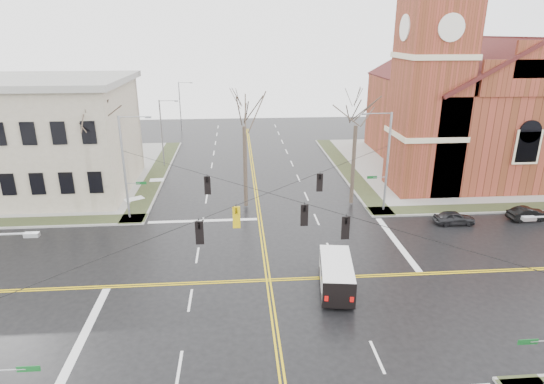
{
  "coord_description": "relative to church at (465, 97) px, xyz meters",
  "views": [
    {
      "loc": [
        -1.88,
        -26.55,
        15.71
      ],
      "look_at": [
        0.72,
        6.0,
        4.11
      ],
      "focal_mm": 30.0,
      "sensor_mm": 36.0,
      "label": 1
    }
  ],
  "objects": [
    {
      "name": "streetlight_north_b",
      "position": [
        -35.42,
        23.22,
        -3.97
      ],
      "size": [
        2.3,
        0.2,
        8.0
      ],
      "color": "gray",
      "rests_on": "ground"
    },
    {
      "name": "signal_pole_nw",
      "position": [
        -36.09,
        -13.28,
        -3.48
      ],
      "size": [
        2.75,
        0.22,
        9.0
      ],
      "color": "gray",
      "rests_on": "ground"
    },
    {
      "name": "sidewalks",
      "position": [
        -24.76,
        -24.78,
        -8.36
      ],
      "size": [
        80.0,
        80.0,
        0.17
      ],
      "color": "gray",
      "rests_on": "ground"
    },
    {
      "name": "parked_car_b",
      "position": [
        -1.29,
        -16.37,
        -7.85
      ],
      "size": [
        3.63,
        1.52,
        1.17
      ],
      "primitive_type": "imported",
      "rotation": [
        0.0,
        0.0,
        1.65
      ],
      "color": "black",
      "rests_on": "ground"
    },
    {
      "name": "tree_ne",
      "position": [
        -15.82,
        -11.29,
        -0.33
      ],
      "size": [
        4.0,
        4.0,
        11.19
      ],
      "color": "#32291F",
      "rests_on": "ground"
    },
    {
      "name": "cargo_van",
      "position": [
        -20.52,
        -26.1,
        -7.29
      ],
      "size": [
        2.69,
        5.34,
        1.94
      ],
      "rotation": [
        0.0,
        0.0,
        -0.14
      ],
      "color": "white",
      "rests_on": "ground"
    },
    {
      "name": "church",
      "position": [
        0.0,
        0.0,
        0.0
      ],
      "size": [
        24.28,
        27.48,
        27.5
      ],
      "color": "brown",
      "rests_on": "ground"
    },
    {
      "name": "tree_nw_far",
      "position": [
        -39.16,
        -10.7,
        -0.43
      ],
      "size": [
        4.0,
        4.0,
        11.05
      ],
      "color": "#32291F",
      "rests_on": "ground"
    },
    {
      "name": "span_wires",
      "position": [
        -24.76,
        -24.78,
        -2.23
      ],
      "size": [
        23.02,
        23.02,
        0.03
      ],
      "color": "black",
      "rests_on": "ground"
    },
    {
      "name": "tree_nw_near",
      "position": [
        -25.91,
        -11.25,
        -0.23
      ],
      "size": [
        4.0,
        4.0,
        11.33
      ],
      "color": "#32291F",
      "rests_on": "ground"
    },
    {
      "name": "streetlight_north_a",
      "position": [
        -35.42,
        3.22,
        -3.97
      ],
      "size": [
        2.3,
        0.2,
        8.0
      ],
      "color": "gray",
      "rests_on": "ground"
    },
    {
      "name": "traffic_signals",
      "position": [
        -24.76,
        -25.45,
        -2.98
      ],
      "size": [
        8.21,
        8.26,
        1.3
      ],
      "color": "black",
      "rests_on": "ground"
    },
    {
      "name": "ground",
      "position": [
        -24.76,
        -24.78,
        -8.43
      ],
      "size": [
        120.0,
        120.0,
        0.0
      ],
      "primitive_type": "plane",
      "color": "black",
      "rests_on": "ground"
    },
    {
      "name": "signal_pole_ne",
      "position": [
        -13.44,
        -13.28,
        -3.48
      ],
      "size": [
        2.75,
        0.22,
        9.0
      ],
      "color": "gray",
      "rests_on": "ground"
    },
    {
      "name": "parked_car_a",
      "position": [
        -8.16,
        -16.72,
        -7.85
      ],
      "size": [
        3.47,
        1.47,
        1.17
      ],
      "primitive_type": "imported",
      "rotation": [
        0.0,
        0.0,
        1.54
      ],
      "color": "black",
      "rests_on": "ground"
    },
    {
      "name": "road_markings",
      "position": [
        -24.76,
        -24.78,
        -8.43
      ],
      "size": [
        100.0,
        100.0,
        0.01
      ],
      "color": "gold",
      "rests_on": "ground"
    },
    {
      "name": "civic_building_a",
      "position": [
        -46.76,
        -4.78,
        -2.93
      ],
      "size": [
        18.0,
        14.0,
        11.0
      ],
      "primitive_type": "cube",
      "color": "gray",
      "rests_on": "ground"
    }
  ]
}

